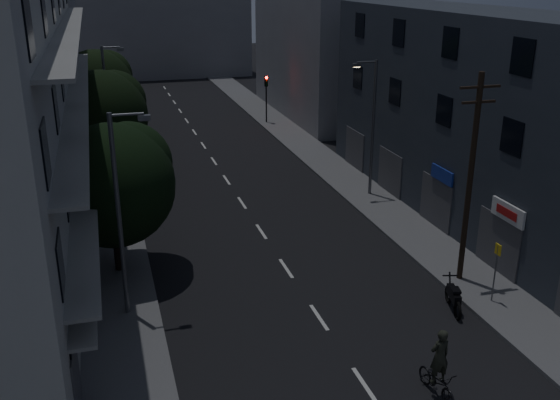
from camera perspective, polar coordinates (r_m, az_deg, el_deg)
ground at (r=41.45m, az=-5.05°, el=2.05°), size 160.00×160.00×0.00m
sidewalk_left at (r=40.74m, az=-15.44°, el=1.16°), size 3.00×90.00×0.15m
sidewalk_right at (r=43.41m, az=4.71°, el=3.00°), size 3.00×90.00×0.15m
lane_markings at (r=47.33m, az=-6.56°, el=4.30°), size 0.15×60.50×0.01m
building_left at (r=32.53m, az=-24.15°, el=8.09°), size 7.00×36.00×14.00m
building_right at (r=34.65m, az=18.57°, el=6.90°), size 6.19×28.00×11.00m
building_far_left at (r=62.05m, az=-21.07°, el=14.41°), size 6.00×20.00×16.00m
building_far_right at (r=59.35m, az=3.10°, el=14.00°), size 6.00×20.00×13.00m
building_far_end at (r=84.39m, az=-11.47°, el=14.44°), size 24.00×8.00×10.00m
tree_near at (r=27.87m, az=-15.00°, el=1.74°), size 5.44×5.44×6.71m
tree_mid at (r=40.73m, az=-15.95°, el=7.68°), size 5.74×5.74×7.07m
tree_far at (r=51.87m, az=-16.36°, el=10.20°), size 5.71×5.71×7.06m
traffic_signal_far_right at (r=55.71m, az=-1.26°, el=10.09°), size 0.28×0.37×4.10m
traffic_signal_far_left at (r=54.21m, az=-14.88°, el=9.15°), size 0.28×0.37×4.10m
street_lamp_left_near at (r=23.95m, az=-14.31°, el=-0.58°), size 1.51×0.25×8.00m
street_lamp_right at (r=37.02m, az=8.35°, el=7.10°), size 1.51×0.25×8.00m
street_lamp_left_far at (r=45.14m, az=-15.42°, el=8.94°), size 1.51×0.25×8.00m
utility_pole at (r=27.03m, az=17.02°, el=2.13°), size 1.80×0.24×9.00m
bus_stop_sign at (r=26.52m, az=19.18°, el=-5.39°), size 0.06×0.35×2.52m
motorcycle at (r=26.21m, az=15.57°, el=-8.61°), size 0.84×2.07×1.36m
cyclist at (r=21.17m, az=14.23°, el=-15.12°), size 0.84×1.95×2.40m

